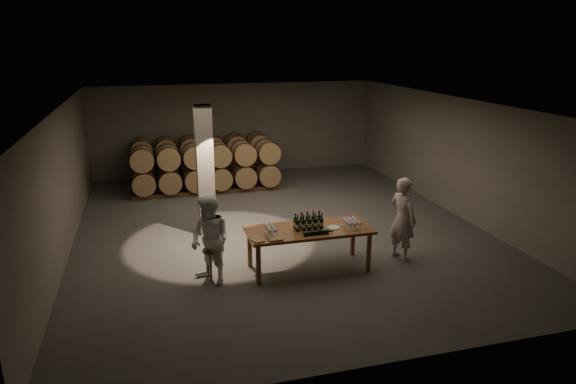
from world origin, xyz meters
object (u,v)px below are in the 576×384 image
object	(u,v)px
stool	(212,255)
plate	(334,227)
notebook_near	(275,239)
person_woman	(210,240)
bottle_cluster	(308,223)
tasting_table	(309,233)
person_man	(403,219)

from	to	relation	value
stool	plate	bearing A→B (deg)	-3.85
notebook_near	person_woman	distance (m)	1.28
bottle_cluster	plate	distance (m)	0.54
plate	tasting_table	bearing A→B (deg)	169.80
plate	person_woman	xyz separation A→B (m)	(-2.58, -0.01, -0.00)
plate	stool	bearing A→B (deg)	176.15
tasting_table	person_man	bearing A→B (deg)	-1.24
notebook_near	person_woman	world-z (taller)	person_woman
plate	person_man	world-z (taller)	person_man
tasting_table	person_man	xyz separation A→B (m)	(2.13, -0.05, 0.14)
stool	person_man	distance (m)	4.17
tasting_table	plate	world-z (taller)	plate
bottle_cluster	notebook_near	size ratio (longest dim) A/B	2.42
person_man	plate	bearing A→B (deg)	69.36
tasting_table	bottle_cluster	bearing A→B (deg)	162.46
tasting_table	bottle_cluster	distance (m)	0.23
person_woman	bottle_cluster	bearing A→B (deg)	59.17
notebook_near	plate	bearing A→B (deg)	11.39
tasting_table	plate	distance (m)	0.53
tasting_table	bottle_cluster	size ratio (longest dim) A/B	4.27
person_man	person_woman	distance (m)	4.20
notebook_near	person_man	xyz separation A→B (m)	(2.95, 0.36, 0.02)
stool	person_man	xyz separation A→B (m)	(4.15, -0.12, 0.41)
notebook_near	stool	bearing A→B (deg)	155.73
tasting_table	stool	xyz separation A→B (m)	(-2.02, 0.08, -0.28)
plate	person_man	distance (m)	1.62
tasting_table	notebook_near	distance (m)	0.93
tasting_table	plate	bearing A→B (deg)	-10.20
notebook_near	person_man	world-z (taller)	person_man
plate	person_man	size ratio (longest dim) A/B	0.14
plate	notebook_near	world-z (taller)	notebook_near
tasting_table	person_woman	bearing A→B (deg)	-177.25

